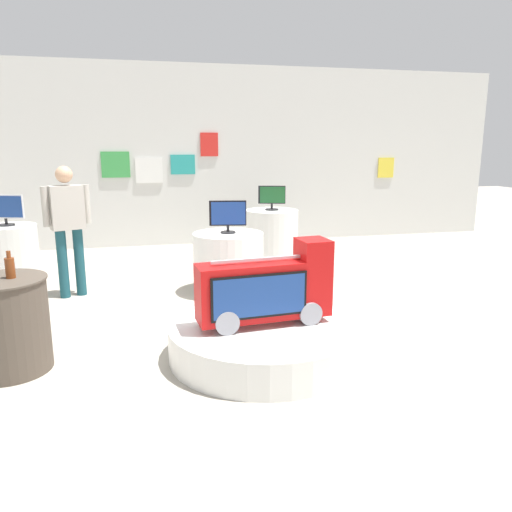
# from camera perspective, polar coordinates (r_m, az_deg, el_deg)

# --- Properties ---
(ground_plane) EXTENTS (30.00, 30.00, 0.00)m
(ground_plane) POSITION_cam_1_polar(r_m,az_deg,el_deg) (4.92, -2.46, -9.33)
(ground_plane) COLOR #A8A091
(back_wall_display) EXTENTS (12.46, 0.13, 3.25)m
(back_wall_display) POSITION_cam_1_polar(r_m,az_deg,el_deg) (9.37, -8.27, 11.24)
(back_wall_display) COLOR silver
(back_wall_display) RESTS_ON ground
(main_display_pedestal) EXTENTS (1.68, 1.68, 0.30)m
(main_display_pedestal) POSITION_cam_1_polar(r_m,az_deg,el_deg) (4.46, 0.92, -9.59)
(main_display_pedestal) COLOR silver
(main_display_pedestal) RESTS_ON ground
(novelty_firetruck_tv) EXTENTS (1.19, 0.44, 0.73)m
(novelty_firetruck_tv) POSITION_cam_1_polar(r_m,az_deg,el_deg) (4.31, 1.26, -3.99)
(novelty_firetruck_tv) COLOR gray
(novelty_firetruck_tv) RESTS_ON main_display_pedestal
(display_pedestal_left_rear) EXTENTS (0.76, 0.76, 0.76)m
(display_pedestal_left_rear) POSITION_cam_1_polar(r_m,az_deg,el_deg) (7.65, -26.42, 0.34)
(display_pedestal_left_rear) COLOR silver
(display_pedestal_left_rear) RESTS_ON ground
(tv_on_left_rear) EXTENTS (0.52, 0.22, 0.42)m
(tv_on_left_rear) POSITION_cam_1_polar(r_m,az_deg,el_deg) (7.56, -26.88, 4.88)
(tv_on_left_rear) COLOR black
(tv_on_left_rear) RESTS_ON display_pedestal_left_rear
(display_pedestal_center_rear) EXTENTS (0.89, 0.89, 0.76)m
(display_pedestal_center_rear) POSITION_cam_1_polar(r_m,az_deg,el_deg) (8.47, 1.80, 2.75)
(display_pedestal_center_rear) COLOR silver
(display_pedestal_center_rear) RESTS_ON ground
(tv_on_center_rear) EXTENTS (0.45, 0.22, 0.41)m
(tv_on_center_rear) POSITION_cam_1_polar(r_m,az_deg,el_deg) (8.39, 1.84, 6.79)
(tv_on_center_rear) COLOR black
(tv_on_center_rear) RESTS_ON display_pedestal_center_rear
(display_pedestal_right_rear) EXTENTS (0.88, 0.88, 0.76)m
(display_pedestal_right_rear) POSITION_cam_1_polar(r_m,az_deg,el_deg) (6.29, -3.19, -0.77)
(display_pedestal_right_rear) COLOR silver
(display_pedestal_right_rear) RESTS_ON ground
(tv_on_right_rear) EXTENTS (0.46, 0.18, 0.41)m
(tv_on_right_rear) POSITION_cam_1_polar(r_m,az_deg,el_deg) (6.17, -3.24, 4.71)
(tv_on_right_rear) COLOR black
(tv_on_right_rear) RESTS_ON display_pedestal_right_rear
(side_table_round) EXTENTS (0.69, 0.69, 0.79)m
(side_table_round) POSITION_cam_1_polar(r_m,az_deg,el_deg) (4.59, -26.71, -7.00)
(side_table_round) COLOR #4C4238
(side_table_round) RESTS_ON ground
(bottle_on_side_table) EXTENTS (0.07, 0.07, 0.22)m
(bottle_on_side_table) POSITION_cam_1_polar(r_m,az_deg,el_deg) (4.46, -26.40, -1.15)
(bottle_on_side_table) COLOR brown
(bottle_on_side_table) RESTS_ON side_table_round
(shopper_browsing_near_truck) EXTENTS (0.53, 0.32, 1.60)m
(shopper_browsing_near_truck) POSITION_cam_1_polar(r_m,az_deg,el_deg) (6.41, -20.79, 3.72)
(shopper_browsing_near_truck) COLOR #194751
(shopper_browsing_near_truck) RESTS_ON ground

